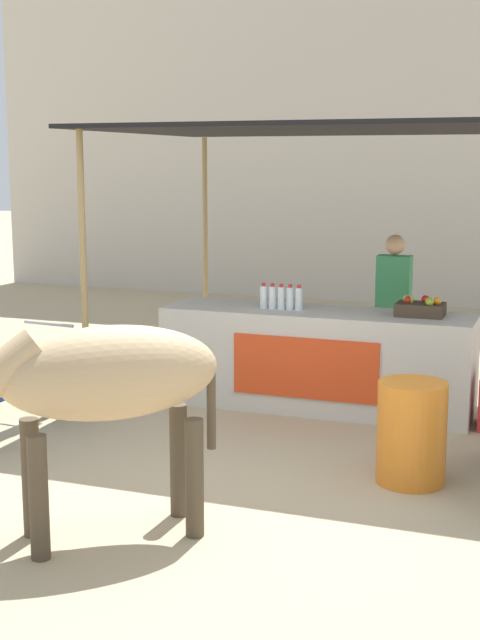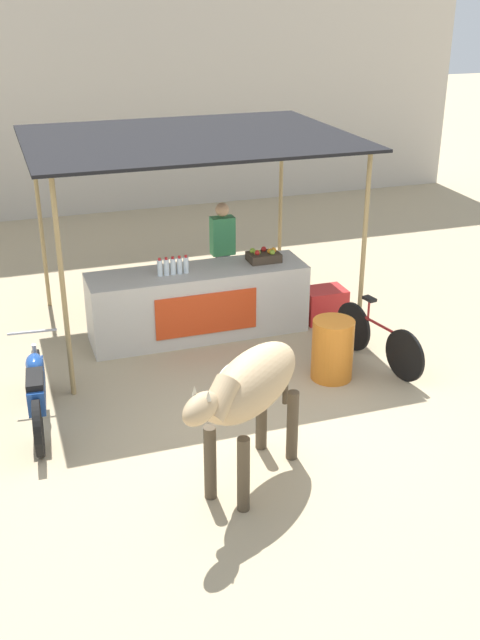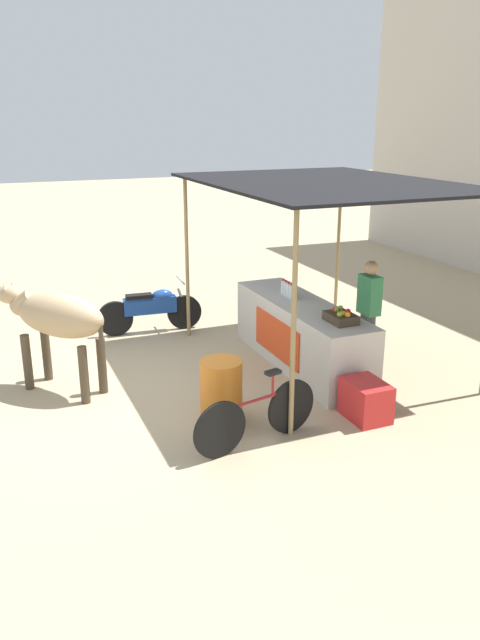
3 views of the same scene
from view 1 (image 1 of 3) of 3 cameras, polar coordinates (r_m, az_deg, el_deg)
name	(u,v)px [view 1 (image 1 of 3)]	position (r m, az deg, el deg)	size (l,w,h in m)	color
ground_plane	(237,482)	(6.82, -0.18, -10.30)	(60.00, 60.00, 0.00)	tan
building_wall_far	(432,99)	(15.22, 12.20, 13.64)	(16.00, 0.50, 6.72)	beige
stall_counter	(316,359)	(8.69, 4.91, -2.52)	(3.00, 0.82, 0.96)	beige
stall_awning	(328,139)	(8.78, 5.67, 11.48)	(4.20, 3.20, 2.70)	black
water_bottle_row	(281,298)	(8.64, 2.65, 1.44)	(0.43, 0.07, 0.25)	silver
fruit_crate	(420,308)	(8.44, 11.45, 0.76)	(0.44, 0.32, 0.18)	#3F3326
vendor_behind_counter	(393,313)	(9.21, 9.77, 0.43)	(0.34, 0.22, 1.65)	#383842
water_barrel	(412,432)	(6.81, 10.92, -7.08)	(0.52, 0.52, 0.77)	orange
cow	(100,381)	(5.63, -8.98, -3.85)	(1.62, 1.46, 1.44)	tan
motorcycle_parked	(14,384)	(8.19, -14.25, -3.96)	(0.55, 1.80, 0.90)	black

